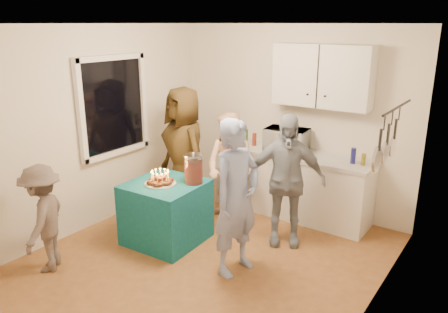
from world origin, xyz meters
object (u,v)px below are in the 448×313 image
Objects in this scene: party_table at (166,212)px; punch_jar at (194,169)px; man_birthday at (237,198)px; woman_back_center at (231,169)px; counter at (291,185)px; woman_back_left at (184,152)px; microwave at (286,140)px; child_near_left at (43,219)px; woman_back_right at (285,180)px.

punch_jar is at bearing 36.15° from party_table.
woman_back_center is at bearing 46.83° from man_birthday.
counter is at bearing 61.20° from party_table.
microwave is at bearing 57.34° from woman_back_left.
woman_back_left is at bearing 137.69° from punch_jar.
microwave is 0.48× the size of child_near_left.
party_table is 0.71× the size of child_near_left.
woman_back_left is (-1.23, -0.84, 0.47)m from counter.
man_birthday is 2.09m from child_near_left.
child_near_left is at bearing -122.21° from punch_jar.
microwave is 1.92m from party_table.
man_birthday reaches higher than child_near_left.
woman_back_center is at bearing 143.49° from woman_back_right.
party_table is 0.47× the size of woman_back_left.
woman_back_left is at bearing 69.03° from man_birthday.
woman_back_left is at bearing -145.75° from counter.
party_table is at bearing -143.85° from punch_jar.
man_birthday is 1.24m from woman_back_center.
woman_back_right is (1.55, 0.02, -0.09)m from woman_back_left.
woman_back_right is (0.87, -0.12, 0.05)m from woman_back_center.
microwave is 0.35× the size of woman_back_right.
woman_back_left is 1.51× the size of child_near_left.
counter is at bearing 51.47° from woman_back_center.
party_table is 1.18m from man_birthday.
counter is 1.56m from woman_back_left.
woman_back_right is 2.75m from child_near_left.
punch_jar is (-0.61, -1.41, 0.50)m from counter.
punch_jar is at bearing -21.52° from woman_back_left.
microwave is 3.22m from child_near_left.
man_birthday is 0.88m from woman_back_right.
woman_back_center is (-0.45, -0.70, -0.31)m from microwave.
woman_back_center reaches higher than punch_jar.
woman_back_left is at bearing 136.51° from child_near_left.
child_near_left is (-0.28, -2.01, -0.30)m from woman_back_left.
child_near_left is at bearing -123.03° from microwave.
woman_back_center is 0.93× the size of woman_back_right.
counter is at bearing 55.04° from woman_back_left.
punch_jar is (-0.50, -1.41, -0.14)m from microwave.
party_table is 0.65m from punch_jar.
man_birthday is at bearing -19.18° from punch_jar.
woman_back_right is at bearing 21.57° from woman_back_left.
woman_back_center reaches higher than party_table.
counter is 1.30× the size of man_birthday.
man_birthday reaches higher than microwave.
man_birthday is (0.30, -1.69, -0.22)m from microwave.
woman_back_center is at bearing 69.83° from party_table.
woman_back_right reaches higher than child_near_left.
counter is 0.95m from woman_back_center.
microwave reaches higher than punch_jar.
woman_back_left is at bearing 113.99° from party_table.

